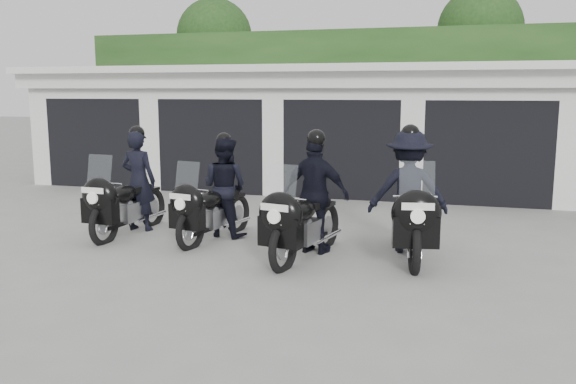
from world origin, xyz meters
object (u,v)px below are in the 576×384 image
(police_bike_a, at_px, (129,190))
(police_bike_d, at_px, (409,199))
(police_bike_b, at_px, (219,193))
(police_bike_c, at_px, (311,202))

(police_bike_a, relative_size, police_bike_d, 0.95)
(police_bike_a, height_order, police_bike_d, police_bike_d)
(police_bike_b, xyz_separation_m, police_bike_c, (1.70, -0.64, 0.06))
(police_bike_b, relative_size, police_bike_d, 0.90)
(police_bike_a, bearing_deg, police_bike_d, 3.04)
(police_bike_a, height_order, police_bike_b, police_bike_a)
(police_bike_b, distance_m, police_bike_d, 3.08)
(police_bike_d, bearing_deg, police_bike_b, 166.55)
(police_bike_b, bearing_deg, police_bike_d, 8.27)
(police_bike_b, height_order, police_bike_d, police_bike_d)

